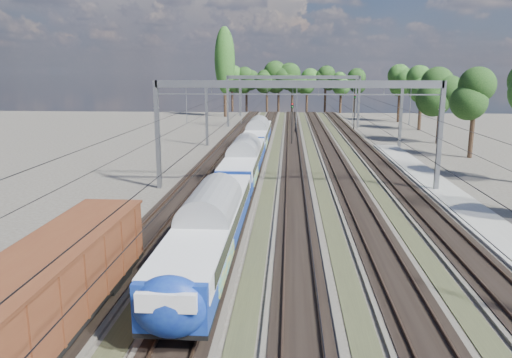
# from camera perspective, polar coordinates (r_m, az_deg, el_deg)

# --- Properties ---
(track_bed) EXTENTS (21.00, 130.00, 0.34)m
(track_bed) POSITION_cam_1_polar(r_m,az_deg,el_deg) (56.49, 4.34, 2.38)
(track_bed) COLOR #47423A
(track_bed) RESTS_ON ground
(platform) EXTENTS (3.00, 70.00, 0.30)m
(platform) POSITION_cam_1_polar(r_m,az_deg,el_deg) (34.49, 25.13, -5.07)
(platform) COLOR gray
(platform) RESTS_ON ground
(catenary) EXTENTS (25.65, 130.00, 9.00)m
(catenary) POSITION_cam_1_polar(r_m,az_deg,el_deg) (63.44, 4.68, 9.18)
(catenary) COLOR slate
(catenary) RESTS_ON ground
(tree_belt) EXTENTS (40.09, 100.66, 12.23)m
(tree_belt) POSITION_cam_1_polar(r_m,az_deg,el_deg) (106.67, 7.57, 11.17)
(tree_belt) COLOR black
(tree_belt) RESTS_ON ground
(poplar) EXTENTS (4.40, 4.40, 19.04)m
(poplar) POSITION_cam_1_polar(r_m,az_deg,el_deg) (109.57, -3.60, 13.33)
(poplar) COLOR black
(poplar) RESTS_ON ground
(emu_train) EXTENTS (2.70, 57.17, 3.95)m
(emu_train) POSITION_cam_1_polar(r_m,az_deg,el_deg) (43.79, -1.38, 2.50)
(emu_train) COLOR black
(emu_train) RESTS_ON ground
(freight_boxcar) EXTENTS (2.82, 13.60, 3.51)m
(freight_boxcar) POSITION_cam_1_polar(r_m,az_deg,el_deg) (19.63, -22.41, -11.46)
(freight_boxcar) COLOR black
(freight_boxcar) RESTS_ON ground
(worker) EXTENTS (0.50, 0.68, 1.72)m
(worker) POSITION_cam_1_polar(r_m,az_deg,el_deg) (79.73, 4.58, 5.80)
(worker) COLOR black
(worker) RESTS_ON ground
(signal_near) EXTENTS (0.40, 0.37, 5.62)m
(signal_near) POSITION_cam_1_polar(r_m,az_deg,el_deg) (66.98, 4.15, 6.91)
(signal_near) COLOR black
(signal_near) RESTS_ON ground
(signal_far) EXTENTS (0.40, 0.37, 6.03)m
(signal_far) POSITION_cam_1_polar(r_m,az_deg,el_deg) (85.62, 11.19, 8.03)
(signal_far) COLOR black
(signal_far) RESTS_ON ground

